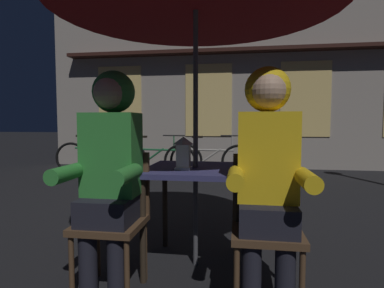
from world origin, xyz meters
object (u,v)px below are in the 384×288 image
object	(u,v)px
bicycle_nearest	(95,157)
potted_plant	(104,146)
bicycle_second	(155,160)
bicycle_third	(212,160)
person_left_hooded	(110,158)
chair_left	(115,212)
chair_right	(266,219)
cafe_table	(196,181)
lantern	(183,152)
person_right_hooded	(268,161)

from	to	relation	value
bicycle_nearest	potted_plant	world-z (taller)	potted_plant
bicycle_second	bicycle_third	xyz separation A→B (m)	(1.10, 0.08, 0.00)
bicycle_third	person_left_hooded	bearing A→B (deg)	-93.92
person_left_hooded	bicycle_second	size ratio (longest dim) A/B	0.84
chair_left	person_left_hooded	bearing A→B (deg)	-90.00
chair_right	bicycle_nearest	xyz separation A→B (m)	(-3.14, 4.18, -0.14)
cafe_table	bicycle_nearest	xyz separation A→B (m)	(-2.66, 3.81, -0.29)
cafe_table	potted_plant	bearing A→B (deg)	121.83
lantern	bicycle_nearest	size ratio (longest dim) A/B	0.14
cafe_table	chair_left	world-z (taller)	chair_left
chair_left	chair_right	world-z (taller)	same
lantern	person_right_hooded	size ratio (longest dim) A/B	0.17
person_left_hooded	potted_plant	bearing A→B (deg)	115.02
person_right_hooded	cafe_table	bearing A→B (deg)	138.43
cafe_table	bicycle_second	world-z (taller)	bicycle_second
person_left_hooded	person_right_hooded	distance (m)	0.96
lantern	bicycle_third	distance (m)	3.80
cafe_table	person_right_hooded	size ratio (longest dim) A/B	0.53
chair_right	bicycle_nearest	world-z (taller)	chair_right
bicycle_nearest	bicycle_second	bearing A→B (deg)	-9.73
bicycle_nearest	chair_left	bearing A→B (deg)	-62.39
bicycle_nearest	bicycle_third	xyz separation A→B (m)	(2.46, -0.15, 0.00)
lantern	chair_left	xyz separation A→B (m)	(-0.41, -0.26, -0.37)
person_right_hooded	bicycle_nearest	bearing A→B (deg)	126.61
cafe_table	person_right_hooded	distance (m)	0.67
chair_right	chair_left	bearing A→B (deg)	180.00
lantern	bicycle_nearest	world-z (taller)	lantern
lantern	potted_plant	size ratio (longest dim) A/B	0.25
bicycle_second	bicycle_third	distance (m)	1.10
cafe_table	bicycle_second	distance (m)	3.81
person_right_hooded	bicycle_nearest	size ratio (longest dim) A/B	0.84
person_right_hooded	chair_right	bearing A→B (deg)	90.00
cafe_table	bicycle_second	size ratio (longest dim) A/B	0.44
lantern	bicycle_second	size ratio (longest dim) A/B	0.14
bicycle_third	lantern	bearing A→B (deg)	-88.03
lantern	person_left_hooded	size ratio (longest dim) A/B	0.17
bicycle_second	person_left_hooded	bearing A→B (deg)	-78.41
lantern	bicycle_third	size ratio (longest dim) A/B	0.14
potted_plant	person_right_hooded	bearing A→B (deg)	-56.36
potted_plant	cafe_table	bearing A→B (deg)	-58.17
chair_right	person_left_hooded	bearing A→B (deg)	-176.61
person_left_hooded	chair_right	bearing A→B (deg)	3.39
person_left_hooded	bicycle_second	distance (m)	4.11
bicycle_nearest	person_left_hooded	bearing A→B (deg)	-62.71
person_right_hooded	bicycle_second	world-z (taller)	person_right_hooded
bicycle_nearest	potted_plant	bearing A→B (deg)	96.65
lantern	chair_right	distance (m)	0.71
bicycle_nearest	potted_plant	size ratio (longest dim) A/B	1.82
chair_right	bicycle_second	world-z (taller)	chair_right
lantern	person_right_hooded	distance (m)	0.63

